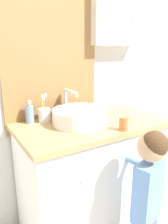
% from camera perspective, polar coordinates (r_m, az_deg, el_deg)
% --- Properties ---
extents(wall_back, '(3.20, 0.18, 2.50)m').
position_cam_1_polar(wall_back, '(1.72, -3.39, 14.55)').
color(wall_back, silver).
rests_on(wall_back, ground_plane).
extents(vanity_counter, '(1.03, 0.58, 0.84)m').
position_cam_1_polar(vanity_counter, '(1.70, 1.74, -16.18)').
color(vanity_counter, silver).
rests_on(vanity_counter, ground_plane).
extents(sink_basin, '(0.37, 0.42, 0.21)m').
position_cam_1_polar(sink_basin, '(1.47, -1.13, -1.05)').
color(sink_basin, white).
rests_on(sink_basin, vanity_counter).
extents(toothbrush_holder, '(0.08, 0.08, 0.20)m').
position_cam_1_polar(toothbrush_holder, '(1.54, -10.29, -0.71)').
color(toothbrush_holder, silver).
rests_on(toothbrush_holder, vanity_counter).
extents(soap_dispenser, '(0.06, 0.06, 0.16)m').
position_cam_1_polar(soap_dispenser, '(1.53, -14.02, -0.54)').
color(soap_dispenser, '#6B93B2').
rests_on(soap_dispenser, vanity_counter).
extents(child_figure, '(0.21, 0.45, 0.91)m').
position_cam_1_polar(child_figure, '(1.38, 16.32, -18.52)').
color(child_figure, slate).
rests_on(child_figure, ground_plane).
extents(drinking_cup, '(0.06, 0.06, 0.09)m').
position_cam_1_polar(drinking_cup, '(1.38, 10.34, -3.00)').
color(drinking_cup, orange).
rests_on(drinking_cup, vanity_counter).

